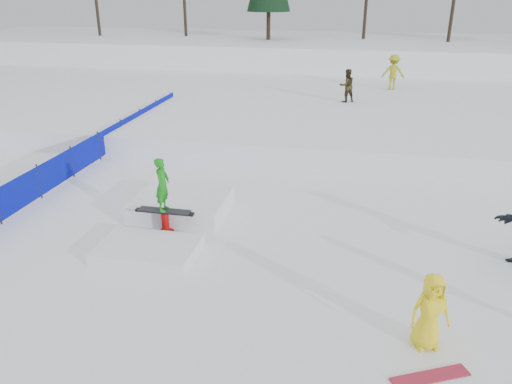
% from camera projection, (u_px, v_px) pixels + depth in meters
% --- Properties ---
extents(ground, '(120.00, 120.00, 0.00)m').
position_uv_depth(ground, '(218.00, 265.00, 11.83)').
color(ground, white).
extents(snow_berm, '(60.00, 14.00, 2.40)m').
position_uv_depth(snow_berm, '(322.00, 55.00, 38.53)').
color(snow_berm, white).
rests_on(snow_berm, ground).
extents(snow_midrise, '(50.00, 18.00, 0.80)m').
position_uv_depth(snow_midrise, '(300.00, 104.00, 26.16)').
color(snow_midrise, white).
rests_on(snow_midrise, ground).
extents(safety_fence, '(0.05, 16.00, 1.10)m').
position_uv_depth(safety_fence, '(99.00, 146.00, 18.81)').
color(safety_fence, '#050E9B').
rests_on(safety_fence, ground).
extents(walker_olive, '(0.98, 0.91, 1.60)m').
position_uv_depth(walker_olive, '(347.00, 86.00, 24.45)').
color(walker_olive, '#2F2511').
rests_on(walker_olive, snow_midrise).
extents(walker_ygreen, '(1.26, 0.79, 1.88)m').
position_uv_depth(walker_ygreen, '(393.00, 72.00, 27.37)').
color(walker_ygreen, '#A1A119').
rests_on(walker_ygreen, snow_midrise).
extents(spectator_yellow, '(0.84, 0.67, 1.49)m').
position_uv_depth(spectator_yellow, '(430.00, 311.00, 8.90)').
color(spectator_yellow, yellow).
rests_on(spectator_yellow, ground).
extents(loose_board_red, '(1.38, 0.87, 0.03)m').
position_uv_depth(loose_board_red, '(430.00, 377.00, 8.42)').
color(loose_board_red, maroon).
rests_on(loose_board_red, ground).
extents(jib_rail_feature, '(2.60, 4.40, 2.11)m').
position_uv_depth(jib_rail_feature, '(173.00, 214.00, 13.74)').
color(jib_rail_feature, white).
rests_on(jib_rail_feature, ground).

